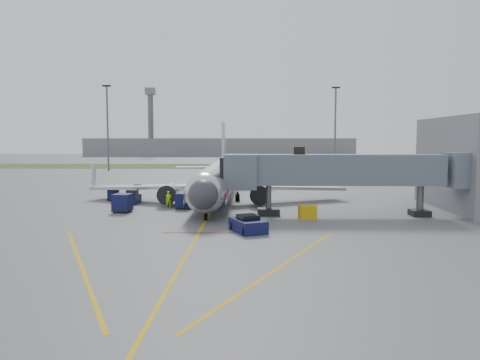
{
  "coord_description": "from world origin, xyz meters",
  "views": [
    {
      "loc": [
        4.23,
        -41.36,
        7.6
      ],
      "look_at": [
        3.05,
        8.9,
        3.2
      ],
      "focal_mm": 35.0,
      "sensor_mm": 36.0,
      "label": 1
    }
  ],
  "objects_px": {
    "pushback_tug": "(248,225)",
    "baggage_tug": "(132,198)",
    "ramp_worker": "(169,199)",
    "airliner": "(216,180)",
    "belt_loader": "(132,199)"
  },
  "relations": [
    {
      "from": "baggage_tug",
      "to": "belt_loader",
      "type": "distance_m",
      "value": 0.81
    },
    {
      "from": "pushback_tug",
      "to": "ramp_worker",
      "type": "bearing_deg",
      "value": 123.57
    },
    {
      "from": "airliner",
      "to": "pushback_tug",
      "type": "bearing_deg",
      "value": -77.97
    },
    {
      "from": "airliner",
      "to": "pushback_tug",
      "type": "height_order",
      "value": "airliner"
    },
    {
      "from": "baggage_tug",
      "to": "belt_loader",
      "type": "relative_size",
      "value": 0.57
    },
    {
      "from": "pushback_tug",
      "to": "baggage_tug",
      "type": "distance_m",
      "value": 21.36
    },
    {
      "from": "ramp_worker",
      "to": "airliner",
      "type": "bearing_deg",
      "value": 31.53
    },
    {
      "from": "pushback_tug",
      "to": "belt_loader",
      "type": "relative_size",
      "value": 0.93
    },
    {
      "from": "airliner",
      "to": "ramp_worker",
      "type": "height_order",
      "value": "airliner"
    },
    {
      "from": "airliner",
      "to": "ramp_worker",
      "type": "relative_size",
      "value": 18.9
    },
    {
      "from": "belt_loader",
      "to": "pushback_tug",
      "type": "bearing_deg",
      "value": -50.71
    },
    {
      "from": "baggage_tug",
      "to": "pushback_tug",
      "type": "bearing_deg",
      "value": -50.07
    },
    {
      "from": "belt_loader",
      "to": "airliner",
      "type": "bearing_deg",
      "value": 9.33
    },
    {
      "from": "baggage_tug",
      "to": "ramp_worker",
      "type": "relative_size",
      "value": 1.31
    },
    {
      "from": "belt_loader",
      "to": "ramp_worker",
      "type": "bearing_deg",
      "value": -35.91
    }
  ]
}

